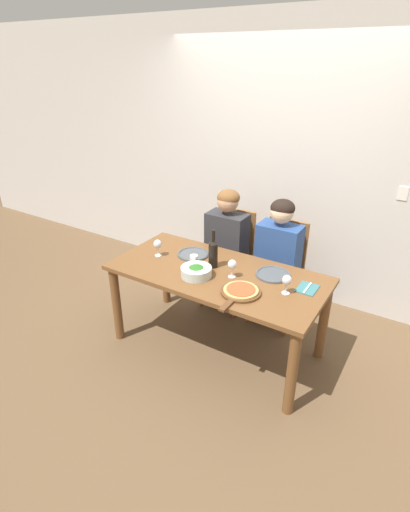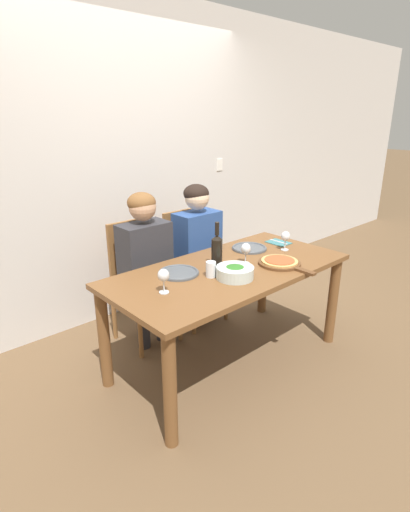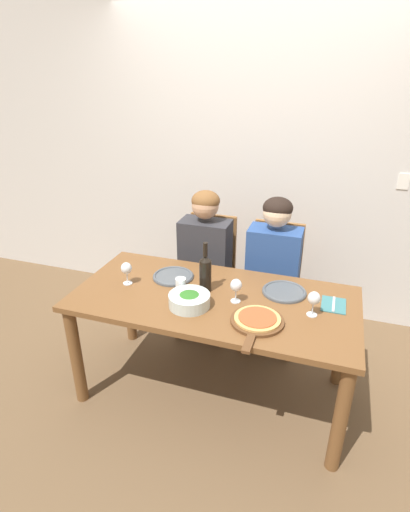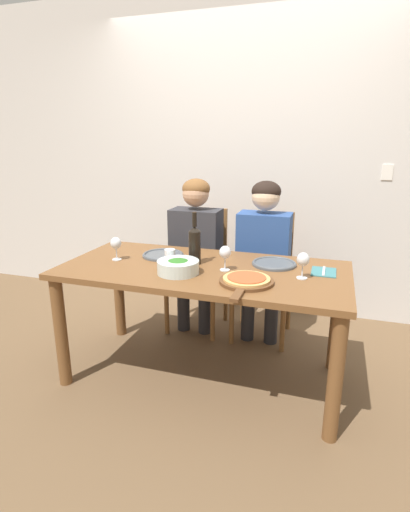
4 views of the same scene
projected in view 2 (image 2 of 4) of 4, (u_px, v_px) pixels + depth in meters
ground_plane at (228, 360)px, 3.00m from camera, size 40.00×40.00×0.00m
back_wall at (126, 163)px, 3.44m from camera, size 10.00×0.06×2.70m
dining_table at (230, 282)px, 2.79m from camera, size 1.73×0.83×0.75m
chair_left at (139, 279)px, 3.18m from camera, size 0.42×0.42×0.96m
chair_right at (190, 263)px, 3.51m from camera, size 0.42×0.42×0.96m
person_woman at (146, 256)px, 3.02m from camera, size 0.47×0.51×1.22m
person_man at (199, 242)px, 3.36m from camera, size 0.47×0.51×1.22m
wine_bottle at (217, 251)px, 2.70m from camera, size 0.08×0.08×0.33m
broccoli_bowl at (235, 272)px, 2.57m from camera, size 0.25×0.25×0.08m
dinner_plate_left at (178, 273)px, 2.65m from camera, size 0.27×0.27×0.02m
dinner_plate_right at (249, 248)px, 3.13m from camera, size 0.27×0.27×0.02m
pizza_on_board at (280, 262)px, 2.81m from camera, size 0.30×0.44×0.04m
wine_glass_left at (164, 276)px, 2.33m from camera, size 0.07×0.07×0.15m
wine_glass_right at (286, 237)px, 3.08m from camera, size 0.07×0.07×0.15m
wine_glass_centre at (246, 250)px, 2.80m from camera, size 0.07×0.07×0.15m
water_tumbler at (211, 269)px, 2.59m from camera, size 0.07×0.07×0.10m
fork_on_napkin at (278, 242)px, 3.29m from camera, size 0.14×0.18×0.01m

